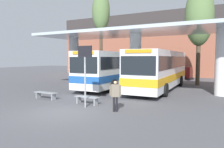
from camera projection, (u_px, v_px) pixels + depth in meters
ground_plane at (62, 112)px, 10.90m from camera, size 100.00×100.00×0.00m
townhouse_backdrop at (175, 38)px, 31.57m from camera, size 40.00×0.58×9.69m
station_canopy at (136, 42)px, 18.77m from camera, size 18.47×6.20×5.04m
transit_bus_left_bay at (119, 67)px, 21.02m from camera, size 3.18×12.38×3.23m
transit_bus_center_bay at (160, 68)px, 18.89m from camera, size 3.14×11.69×3.29m
waiting_bench_near_pillar at (46, 94)px, 14.41m from camera, size 1.74×0.44×0.46m
waiting_bench_mid_platform at (87, 99)px, 12.81m from camera, size 1.53×0.44×0.46m
info_sign_platform at (85, 64)px, 11.82m from camera, size 0.90×0.09×3.38m
pedestrian_waiting at (115, 93)px, 10.99m from camera, size 0.53×0.41×1.57m
poplar_tree_behind_left at (101, 13)px, 26.23m from camera, size 2.15×2.15×10.67m
poplar_tree_behind_right at (199, 16)px, 21.34m from camera, size 2.73×2.73×9.91m
parked_car_street at (174, 71)px, 28.90m from camera, size 4.37×2.15×2.18m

